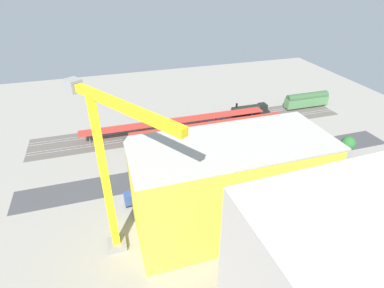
# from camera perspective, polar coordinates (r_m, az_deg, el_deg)

# --- Properties ---
(ground_plane) EXTENTS (173.92, 173.92, 0.00)m
(ground_plane) POSITION_cam_1_polar(r_m,az_deg,el_deg) (91.58, 4.40, -1.92)
(ground_plane) COLOR gray
(ground_plane) RESTS_ON ground
(rail_bed) EXTENTS (108.78, 14.60, 0.01)m
(rail_bed) POSITION_cam_1_polar(r_m,az_deg,el_deg) (107.26, 0.76, 3.37)
(rail_bed) COLOR #5B544C
(rail_bed) RESTS_ON ground
(street_asphalt) EXTENTS (108.75, 9.64, 0.01)m
(street_asphalt) POSITION_cam_1_polar(r_m,az_deg,el_deg) (87.11, 5.76, -3.88)
(street_asphalt) COLOR #424244
(street_asphalt) RESTS_ON ground
(track_rails) EXTENTS (108.70, 8.16, 0.12)m
(track_rails) POSITION_cam_1_polar(r_m,az_deg,el_deg) (107.17, 0.76, 3.46)
(track_rails) COLOR #9E9EA8
(track_rails) RESTS_ON ground
(platform_canopy_near) EXTENTS (52.94, 4.73, 3.85)m
(platform_canopy_near) POSITION_cam_1_polar(r_m,az_deg,el_deg) (100.16, 3.46, 3.58)
(platform_canopy_near) COLOR #B73328
(platform_canopy_near) RESTS_ON ground
(platform_canopy_far) EXTENTS (62.90, 4.39, 3.88)m
(platform_canopy_far) POSITION_cam_1_polar(r_m,az_deg,el_deg) (102.73, -2.95, 4.34)
(platform_canopy_far) COLOR #B73328
(platform_canopy_far) RESTS_ON ground
(locomotive) EXTENTS (15.01, 3.12, 5.30)m
(locomotive) POSITION_cam_1_polar(r_m,az_deg,el_deg) (117.00, 10.93, 6.26)
(locomotive) COLOR black
(locomotive) RESTS_ON ground
(passenger_coach) EXTENTS (18.11, 3.28, 5.93)m
(passenger_coach) POSITION_cam_1_polar(r_m,az_deg,el_deg) (128.97, 20.61, 7.73)
(passenger_coach) COLOR black
(passenger_coach) RESTS_ON ground
(parked_car_0) EXTENTS (4.44, 1.85, 1.80)m
(parked_car_0) POSITION_cam_1_polar(r_m,az_deg,el_deg) (102.73, 20.51, 0.45)
(parked_car_0) COLOR black
(parked_car_0) RESTS_ON ground
(parked_car_1) EXTENTS (4.38, 1.90, 1.66)m
(parked_car_1) POSITION_cam_1_polar(r_m,az_deg,el_deg) (98.41, 17.00, -0.30)
(parked_car_1) COLOR black
(parked_car_1) RESTS_ON ground
(parked_car_2) EXTENTS (4.27, 1.81, 1.66)m
(parked_car_2) POSITION_cam_1_polar(r_m,az_deg,el_deg) (94.42, 12.45, -1.01)
(parked_car_2) COLOR black
(parked_car_2) RESTS_ON ground
(parked_car_3) EXTENTS (4.52, 1.97, 1.57)m
(parked_car_3) POSITION_cam_1_polar(r_m,az_deg,el_deg) (91.74, 8.17, -1.59)
(parked_car_3) COLOR black
(parked_car_3) RESTS_ON ground
(parked_car_4) EXTENTS (4.51, 1.99, 1.69)m
(parked_car_4) POSITION_cam_1_polar(r_m,az_deg,el_deg) (89.19, 4.07, -2.30)
(parked_car_4) COLOR black
(parked_car_4) RESTS_ON ground
(parked_car_5) EXTENTS (4.28, 1.90, 1.66)m
(parked_car_5) POSITION_cam_1_polar(r_m,az_deg,el_deg) (86.88, -0.57, -3.22)
(parked_car_5) COLOR black
(parked_car_5) RESTS_ON ground
(parked_car_6) EXTENTS (4.71, 1.84, 1.66)m
(parked_car_6) POSITION_cam_1_polar(r_m,az_deg,el_deg) (85.06, -5.56, -4.22)
(parked_car_6) COLOR black
(parked_car_6) RESTS_ON ground
(construction_building) EXTENTS (38.26, 16.33, 20.21)m
(construction_building) POSITION_cam_1_polar(r_m,az_deg,el_deg) (62.90, 6.97, -8.01)
(construction_building) COLOR yellow
(construction_building) RESTS_ON ground
(construction_roof_slab) EXTENTS (38.86, 16.93, 0.40)m
(construction_roof_slab) POSITION_cam_1_polar(r_m,az_deg,el_deg) (57.08, 7.61, 0.10)
(construction_roof_slab) COLOR #B7B2A8
(construction_roof_slab) RESTS_ON construction_building
(tower_crane) EXTENTS (14.34, 21.84, 33.84)m
(tower_crane) POSITION_cam_1_polar(r_m,az_deg,el_deg) (52.49, -15.22, -4.53)
(tower_crane) COLOR gray
(tower_crane) RESTS_ON ground
(box_truck_0) EXTENTS (9.38, 2.79, 3.67)m
(box_truck_0) POSITION_cam_1_polar(r_m,az_deg,el_deg) (74.37, -8.82, -9.35)
(box_truck_0) COLOR black
(box_truck_0) RESTS_ON ground
(street_tree_0) EXTENTS (5.72, 5.72, 7.66)m
(street_tree_0) POSITION_cam_1_polar(r_m,az_deg,el_deg) (79.08, 5.51, -3.64)
(street_tree_0) COLOR brown
(street_tree_0) RESTS_ON ground
(street_tree_1) EXTENTS (4.09, 4.09, 6.09)m
(street_tree_1) POSITION_cam_1_polar(r_m,az_deg,el_deg) (99.98, 27.12, 0.16)
(street_tree_1) COLOR brown
(street_tree_1) RESTS_ON ground
(street_tree_2) EXTENTS (5.21, 5.21, 7.60)m
(street_tree_2) POSITION_cam_1_polar(r_m,az_deg,el_deg) (85.18, 14.23, -1.65)
(street_tree_2) COLOR brown
(street_tree_2) RESTS_ON ground
(traffic_light) EXTENTS (0.50, 0.36, 7.19)m
(traffic_light) POSITION_cam_1_polar(r_m,az_deg,el_deg) (84.27, 12.39, -1.99)
(traffic_light) COLOR #333333
(traffic_light) RESTS_ON ground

